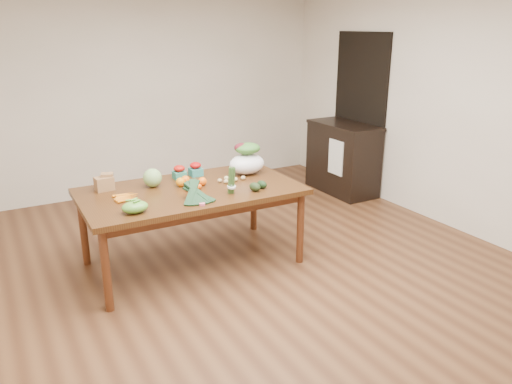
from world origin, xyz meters
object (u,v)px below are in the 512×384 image
mandarin_cluster (194,185)px  asparagus_bundle (231,180)px  dining_table (192,227)px  cabbage (152,178)px  kale_bunch (197,193)px  paper_bag (104,182)px  cabinet (343,158)px  salad_bag (247,160)px

mandarin_cluster → asparagus_bundle: asparagus_bundle is taller
dining_table → cabbage: 0.59m
kale_bunch → asparagus_bundle: (0.35, 0.05, 0.05)m
paper_bag → mandarin_cluster: (0.72, -0.37, -0.04)m
dining_table → paper_bag: bearing=154.3°
dining_table → cabinet: (2.62, 1.04, 0.10)m
dining_table → asparagus_bundle: bearing=-48.2°
cabbage → kale_bunch: bearing=-71.5°
cabinet → asparagus_bundle: size_ratio=4.08×
kale_bunch → dining_table: bearing=77.9°
kale_bunch → asparagus_bundle: bearing=9.2°
paper_bag → kale_bunch: 0.94m
dining_table → kale_bunch: kale_bunch is taller
dining_table → paper_bag: size_ratio=9.30×
cabbage → mandarin_cluster: bearing=-40.2°
cabinet → kale_bunch: cabinet is taller
mandarin_cluster → paper_bag: bearing=152.6°
cabbage → asparagus_bundle: asparagus_bundle is taller
salad_bag → cabinet: bearing=23.9°
dining_table → mandarin_cluster: bearing=-47.9°
dining_table → salad_bag: salad_bag is taller
salad_bag → kale_bunch: bearing=-145.0°
dining_table → cabinet: size_ratio=1.94×
cabbage → salad_bag: bearing=-3.1°
paper_bag → kale_bunch: size_ratio=0.53×
cabbage → mandarin_cluster: 0.40m
mandarin_cluster → salad_bag: 0.70m
cabinet → paper_bag: bearing=-168.2°
dining_table → kale_bunch: (-0.08, -0.36, 0.45)m
paper_bag → asparagus_bundle: bearing=-34.2°
cabinet → salad_bag: (-1.94, -0.86, 0.42)m
cabinet → mandarin_cluster: (-2.60, -1.06, 0.32)m
asparagus_bundle → salad_bag: size_ratio=0.68×
mandarin_cluster → kale_bunch: (-0.10, -0.34, 0.04)m
salad_bag → mandarin_cluster: bearing=-163.0°
paper_bag → asparagus_bundle: asparagus_bundle is taller
kale_bunch → salad_bag: 0.94m
cabinet → salad_bag: 2.16m
dining_table → mandarin_cluster: (0.02, -0.02, 0.41)m
asparagus_bundle → cabbage: bearing=136.3°
salad_bag → cabbage: bearing=176.9°
mandarin_cluster → salad_bag: (0.66, 0.20, 0.10)m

